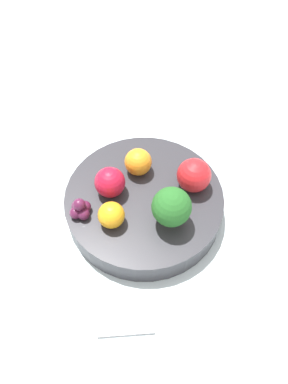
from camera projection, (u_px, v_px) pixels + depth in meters
ground_plane at (144, 216)px, 0.66m from camera, size 6.00×6.00×0.00m
table_surface at (144, 213)px, 0.65m from camera, size 1.20×1.20×0.02m
bowl at (144, 203)px, 0.62m from camera, size 0.26×0.26×0.04m
broccoli at (172, 207)px, 0.54m from camera, size 0.06×0.06×0.07m
apple_red at (110, 182)px, 0.59m from camera, size 0.05×0.05×0.05m
apple_green at (194, 175)px, 0.59m from camera, size 0.06×0.06×0.06m
orange_front at (138, 162)px, 0.62m from camera, size 0.05×0.05×0.05m
orange_back at (111, 215)px, 0.56m from camera, size 0.04×0.04×0.04m
grape_cluster at (80, 209)px, 0.57m from camera, size 0.04×0.04×0.03m
spoon at (126, 329)px, 0.52m from camera, size 0.07×0.06×0.01m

